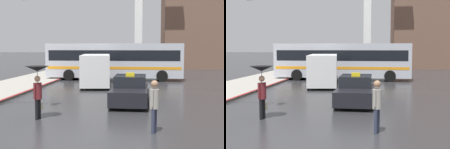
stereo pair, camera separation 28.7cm
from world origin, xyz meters
TOP-DOWN VIEW (x-y plane):
  - ground_plane at (0.00, 0.00)m, footprint 300.00×300.00m
  - taxi at (1.51, 7.04)m, footprint 1.91×4.50m
  - ambulance_van at (-1.40, 13.67)m, footprint 2.65×5.26m
  - city_bus at (-0.53, 18.48)m, footprint 11.82×2.73m
  - pedestrian_with_umbrella at (-1.98, 3.01)m, footprint 0.93×0.93m
  - pedestrian_man at (2.64, 1.49)m, footprint 0.40×0.46m

SIDE VIEW (x-z plane):
  - ground_plane at x=0.00m, z-range 0.00..0.00m
  - taxi at x=1.51m, z-range -0.14..1.46m
  - pedestrian_man at x=2.64m, z-range 0.18..1.98m
  - ambulance_van at x=-1.40m, z-range 0.13..2.47m
  - pedestrian_with_umbrella at x=-1.98m, z-range 0.57..2.72m
  - city_bus at x=-0.53m, z-range 0.18..3.38m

